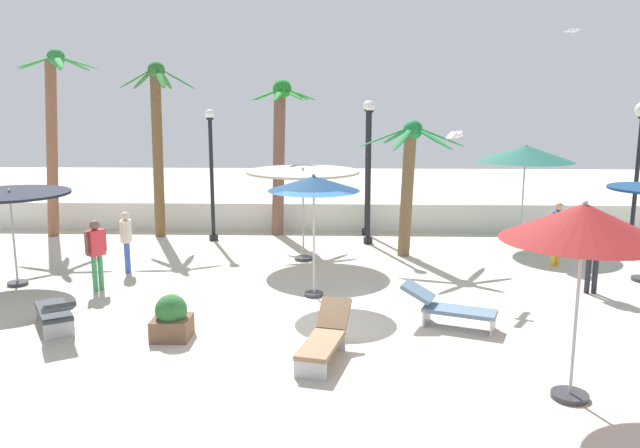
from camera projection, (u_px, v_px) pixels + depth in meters
name	position (u px, v px, depth m)	size (l,w,h in m)	color
ground_plane	(315.00, 323.00, 12.99)	(56.00, 56.00, 0.00)	beige
boundary_wall	(326.00, 217.00, 21.82)	(25.20, 0.30, 0.93)	silver
patio_umbrella_0	(314.00, 185.00, 14.27)	(2.04, 2.04, 2.81)	#333338
patio_umbrella_1	(525.00, 154.00, 19.38)	(2.89, 2.89, 3.07)	#333338
patio_umbrella_2	(10.00, 198.00, 15.21)	(2.74, 2.74, 2.34)	#333338
patio_umbrella_3	(303.00, 175.00, 17.54)	(3.07, 3.07, 2.58)	#333338
patio_umbrella_4	(584.00, 224.00, 9.26)	(2.37, 2.37, 3.03)	#333338
palm_tree_0	(53.00, 124.00, 20.39)	(2.78, 2.61, 5.92)	brown
palm_tree_1	(409.00, 170.00, 18.02)	(2.94, 2.68, 3.84)	brown
palm_tree_2	(157.00, 132.00, 20.38)	(2.28, 2.34, 5.53)	brown
palm_tree_3	(280.00, 140.00, 20.70)	(2.08, 2.17, 4.99)	brown
lamp_post_0	(367.00, 161.00, 20.79)	(0.31, 0.31, 4.34)	black
lamp_post_1	(369.00, 165.00, 19.50)	(0.32, 0.32, 4.34)	black
lamp_post_2	(212.00, 172.00, 20.01)	(0.29, 0.29, 4.08)	black
lamp_post_3	(639.00, 153.00, 17.99)	(0.43, 0.43, 4.32)	black
lounge_chair_0	(448.00, 307.00, 12.74)	(1.93, 1.18, 0.82)	#B7B7BC
lounge_chair_1	(325.00, 337.00, 11.20)	(0.97, 1.96, 0.84)	#B7B7BC
lounge_chair_2	(55.00, 311.00, 12.48)	(1.43, 1.86, 0.81)	#B7B7BC
guest_0	(594.00, 249.00, 14.77)	(0.56, 0.27, 1.73)	#26262D
guest_1	(126.00, 236.00, 16.57)	(0.30, 0.55, 1.58)	#3359B2
guest_2	(557.00, 227.00, 17.13)	(0.51, 0.38, 1.74)	gold
guest_3	(96.00, 248.00, 14.99)	(0.41, 0.47, 1.68)	#3F8C59
seagull_0	(573.00, 30.00, 20.60)	(0.39, 1.01, 0.14)	white
seagull_1	(455.00, 135.00, 15.26)	(0.57, 1.09, 0.15)	white
planter	(171.00, 319.00, 12.13)	(0.70, 0.70, 0.85)	brown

